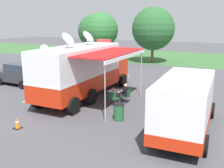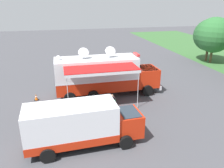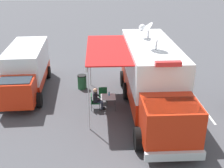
{
  "view_description": "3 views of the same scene",
  "coord_description": "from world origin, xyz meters",
  "px_view_note": "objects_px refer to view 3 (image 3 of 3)",
  "views": [
    {
      "loc": [
        9.26,
        -14.08,
        5.17
      ],
      "look_at": [
        2.14,
        0.61,
        1.15
      ],
      "focal_mm": 41.99,
      "sensor_mm": 36.0,
      "label": 1
    },
    {
      "loc": [
        18.84,
        -3.03,
        8.24
      ],
      "look_at": [
        1.78,
        1.0,
        1.64
      ],
      "focal_mm": 35.94,
      "sensor_mm": 36.0,
      "label": 2
    },
    {
      "loc": [
        2.91,
        14.77,
        7.45
      ],
      "look_at": [
        2.16,
        0.94,
        1.59
      ],
      "focal_mm": 45.95,
      "sensor_mm": 36.0,
      "label": 3
    }
  ],
  "objects_px": {
    "water_bottle": "(109,94)",
    "folding_chair_at_table": "(94,101)",
    "trash_bin": "(82,82)",
    "folding_chair_beside_table": "(103,94)",
    "command_truck": "(152,76)",
    "seated_responder": "(97,98)",
    "folding_table": "(108,98)",
    "traffic_cone": "(137,67)",
    "support_truck": "(26,69)"
  },
  "relations": [
    {
      "from": "water_bottle",
      "to": "folding_chair_at_table",
      "type": "distance_m",
      "value": 0.94
    },
    {
      "from": "folding_chair_at_table",
      "to": "trash_bin",
      "type": "bearing_deg",
      "value": -75.44
    },
    {
      "from": "folding_chair_beside_table",
      "to": "command_truck",
      "type": "bearing_deg",
      "value": 160.03
    },
    {
      "from": "folding_chair_beside_table",
      "to": "seated_responder",
      "type": "xyz_separation_m",
      "value": [
        0.35,
        0.88,
        0.14
      ]
    },
    {
      "from": "folding_table",
      "to": "traffic_cone",
      "type": "xyz_separation_m",
      "value": [
        -2.44,
        -6.03,
        -0.39
      ]
    },
    {
      "from": "command_truck",
      "to": "water_bottle",
      "type": "xyz_separation_m",
      "value": [
        2.26,
        -0.25,
        -1.11
      ]
    },
    {
      "from": "command_truck",
      "to": "traffic_cone",
      "type": "height_order",
      "value": "command_truck"
    },
    {
      "from": "folding_chair_at_table",
      "to": "support_truck",
      "type": "bearing_deg",
      "value": -34.71
    },
    {
      "from": "folding_table",
      "to": "folding_chair_at_table",
      "type": "distance_m",
      "value": 0.82
    },
    {
      "from": "folding_chair_at_table",
      "to": "seated_responder",
      "type": "height_order",
      "value": "seated_responder"
    },
    {
      "from": "water_bottle",
      "to": "folding_chair_beside_table",
      "type": "distance_m",
      "value": 0.83
    },
    {
      "from": "folding_table",
      "to": "traffic_cone",
      "type": "height_order",
      "value": "folding_table"
    },
    {
      "from": "folding_chair_at_table",
      "to": "folding_chair_beside_table",
      "type": "xyz_separation_m",
      "value": [
        -0.54,
        -0.88,
        0.0
      ]
    },
    {
      "from": "folding_chair_at_table",
      "to": "support_truck",
      "type": "distance_m",
      "value": 5.14
    },
    {
      "from": "command_truck",
      "to": "seated_responder",
      "type": "bearing_deg",
      "value": -1.22
    },
    {
      "from": "trash_bin",
      "to": "water_bottle",
      "type": "bearing_deg",
      "value": 120.73
    },
    {
      "from": "folding_chair_beside_table",
      "to": "support_truck",
      "type": "bearing_deg",
      "value": -23.12
    },
    {
      "from": "support_truck",
      "to": "command_truck",
      "type": "bearing_deg",
      "value": 157.98
    },
    {
      "from": "trash_bin",
      "to": "traffic_cone",
      "type": "bearing_deg",
      "value": -141.61
    },
    {
      "from": "water_bottle",
      "to": "folding_chair_beside_table",
      "type": "bearing_deg",
      "value": -65.05
    },
    {
      "from": "folding_table",
      "to": "traffic_cone",
      "type": "bearing_deg",
      "value": -112.01
    },
    {
      "from": "seated_responder",
      "to": "support_truck",
      "type": "relative_size",
      "value": 0.18
    },
    {
      "from": "command_truck",
      "to": "folding_table",
      "type": "height_order",
      "value": "command_truck"
    },
    {
      "from": "folding_chair_beside_table",
      "to": "traffic_cone",
      "type": "distance_m",
      "value": 5.85
    },
    {
      "from": "command_truck",
      "to": "trash_bin",
      "type": "relative_size",
      "value": 10.44
    },
    {
      "from": "seated_responder",
      "to": "support_truck",
      "type": "height_order",
      "value": "support_truck"
    },
    {
      "from": "command_truck",
      "to": "seated_responder",
      "type": "distance_m",
      "value": 3.21
    },
    {
      "from": "support_truck",
      "to": "traffic_cone",
      "type": "bearing_deg",
      "value": -156.81
    },
    {
      "from": "water_bottle",
      "to": "support_truck",
      "type": "xyz_separation_m",
      "value": [
        5.03,
        -2.7,
        0.55
      ]
    },
    {
      "from": "command_truck",
      "to": "traffic_cone",
      "type": "relative_size",
      "value": 16.38
    },
    {
      "from": "folding_table",
      "to": "folding_chair_at_table",
      "type": "xyz_separation_m",
      "value": [
        0.8,
        0.03,
        -0.16
      ]
    },
    {
      "from": "water_bottle",
      "to": "support_truck",
      "type": "bearing_deg",
      "value": -28.25
    },
    {
      "from": "water_bottle",
      "to": "trash_bin",
      "type": "height_order",
      "value": "water_bottle"
    },
    {
      "from": "water_bottle",
      "to": "seated_responder",
      "type": "relative_size",
      "value": 0.18
    },
    {
      "from": "folding_table",
      "to": "folding_chair_beside_table",
      "type": "distance_m",
      "value": 0.9
    },
    {
      "from": "water_bottle",
      "to": "folding_chair_at_table",
      "type": "height_order",
      "value": "water_bottle"
    },
    {
      "from": "folding_chair_at_table",
      "to": "command_truck",
      "type": "bearing_deg",
      "value": 178.86
    },
    {
      "from": "folding_table",
      "to": "folding_chair_beside_table",
      "type": "bearing_deg",
      "value": -72.84
    },
    {
      "from": "water_bottle",
      "to": "support_truck",
      "type": "relative_size",
      "value": 0.03
    },
    {
      "from": "folding_chair_at_table",
      "to": "trash_bin",
      "type": "distance_m",
      "value": 2.99
    },
    {
      "from": "folding_table",
      "to": "support_truck",
      "type": "height_order",
      "value": "support_truck"
    },
    {
      "from": "folding_table",
      "to": "folding_chair_at_table",
      "type": "relative_size",
      "value": 0.92
    },
    {
      "from": "command_truck",
      "to": "support_truck",
      "type": "bearing_deg",
      "value": -22.02
    },
    {
      "from": "folding_table",
      "to": "water_bottle",
      "type": "height_order",
      "value": "water_bottle"
    },
    {
      "from": "folding_chair_at_table",
      "to": "trash_bin",
      "type": "relative_size",
      "value": 0.96
    },
    {
      "from": "folding_table",
      "to": "seated_responder",
      "type": "bearing_deg",
      "value": 2.51
    },
    {
      "from": "command_truck",
      "to": "support_truck",
      "type": "xyz_separation_m",
      "value": [
        7.29,
        -2.95,
        -0.56
      ]
    },
    {
      "from": "water_bottle",
      "to": "traffic_cone",
      "type": "xyz_separation_m",
      "value": [
        -2.38,
        -5.87,
        -0.55
      ]
    },
    {
      "from": "seated_responder",
      "to": "command_truck",
      "type": "bearing_deg",
      "value": 178.78
    },
    {
      "from": "command_truck",
      "to": "trash_bin",
      "type": "height_order",
      "value": "command_truck"
    }
  ]
}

